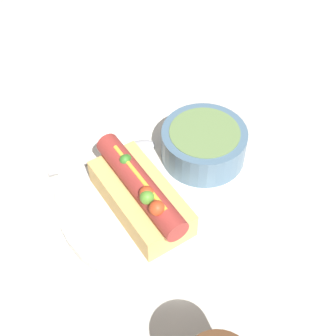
{
  "coord_description": "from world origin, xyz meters",
  "views": [
    {
      "loc": [
        0.26,
        -0.27,
        0.48
      ],
      "look_at": [
        0.0,
        0.0,
        0.05
      ],
      "focal_mm": 50.0,
      "sensor_mm": 36.0,
      "label": 1
    }
  ],
  "objects": [
    {
      "name": "soup_bowl",
      "position": [
        0.0,
        0.07,
        0.04
      ],
      "size": [
        0.11,
        0.11,
        0.05
      ],
      "color": "slate",
      "rests_on": "dinner_plate"
    },
    {
      "name": "dinner_plate",
      "position": [
        0.0,
        0.0,
        0.01
      ],
      "size": [
        0.29,
        0.29,
        0.01
      ],
      "color": "white",
      "rests_on": "ground_plane"
    },
    {
      "name": "hot_dog",
      "position": [
        -0.0,
        -0.05,
        0.04
      ],
      "size": [
        0.16,
        0.1,
        0.07
      ],
      "rotation": [
        0.0,
        0.0,
        -0.23
      ],
      "color": "#DBAD60",
      "rests_on": "dinner_plate"
    },
    {
      "name": "spoon",
      "position": [
        -0.08,
        0.0,
        0.02
      ],
      "size": [
        0.08,
        0.14,
        0.01
      ],
      "rotation": [
        0.0,
        0.0,
        1.12
      ],
      "color": "#B7B7BC",
      "rests_on": "dinner_plate"
    },
    {
      "name": "ground_plane",
      "position": [
        0.0,
        0.0,
        0.0
      ],
      "size": [
        4.0,
        4.0,
        0.0
      ],
      "primitive_type": "plane",
      "color": "#BCB7AD"
    }
  ]
}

